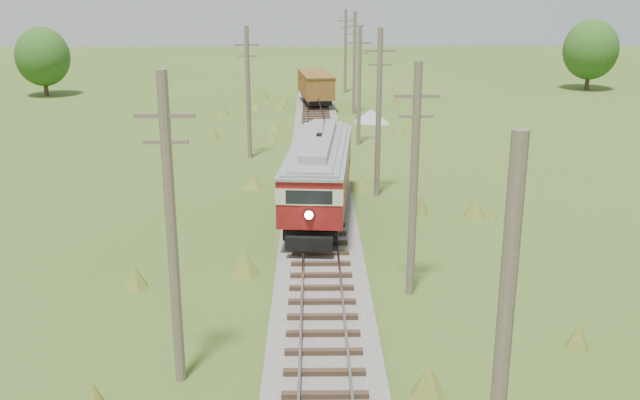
{
  "coord_description": "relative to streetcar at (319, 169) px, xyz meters",
  "views": [
    {
      "loc": [
        -0.33,
        -6.48,
        11.07
      ],
      "look_at": [
        0.0,
        23.26,
        2.08
      ],
      "focal_mm": 40.0,
      "sensor_mm": 36.0,
      "label": 1
    }
  ],
  "objects": [
    {
      "name": "railbed_main",
      "position": [
        0.0,
        7.08,
        -2.37
      ],
      "size": [
        3.6,
        96.0,
        0.57
      ],
      "color": "#605B54",
      "rests_on": "ground"
    },
    {
      "name": "streetcar",
      "position": [
        0.0,
        0.0,
        0.0
      ],
      "size": [
        3.72,
        12.09,
        5.48
      ],
      "rotation": [
        0.0,
        0.0,
        -0.08
      ],
      "color": "black",
      "rests_on": "ground"
    },
    {
      "name": "gondola",
      "position": [
        0.0,
        33.74,
        -0.57
      ],
      "size": [
        3.56,
        8.24,
        2.65
      ],
      "rotation": [
        0.0,
        0.0,
        0.12
      ],
      "color": "black",
      "rests_on": "ground"
    },
    {
      "name": "gravel_pile",
      "position": [
        4.74,
        25.87,
        -2.05
      ],
      "size": [
        3.03,
        3.21,
        1.1
      ],
      "color": "gray",
      "rests_on": "ground"
    },
    {
      "name": "utility_pole_r_1",
      "position": [
        3.1,
        -21.92,
        1.84
      ],
      "size": [
        0.3,
        0.3,
        8.8
      ],
      "color": "brown",
      "rests_on": "ground"
    },
    {
      "name": "utility_pole_r_2",
      "position": [
        3.3,
        -8.92,
        1.86
      ],
      "size": [
        1.6,
        0.3,
        8.6
      ],
      "color": "brown",
      "rests_on": "ground"
    },
    {
      "name": "utility_pole_r_3",
      "position": [
        3.2,
        4.08,
        2.06
      ],
      "size": [
        1.6,
        0.3,
        9.0
      ],
      "color": "brown",
      "rests_on": "ground"
    },
    {
      "name": "utility_pole_r_4",
      "position": [
        3.0,
        17.08,
        1.76
      ],
      "size": [
        1.6,
        0.3,
        8.4
      ],
      "color": "brown",
      "rests_on": "ground"
    },
    {
      "name": "utility_pole_r_5",
      "position": [
        3.4,
        30.08,
        2.01
      ],
      "size": [
        1.6,
        0.3,
        8.9
      ],
      "color": "brown",
      "rests_on": "ground"
    },
    {
      "name": "utility_pole_r_6",
      "position": [
        3.2,
        43.08,
        1.91
      ],
      "size": [
        1.6,
        0.3,
        8.7
      ],
      "color": "brown",
      "rests_on": "ground"
    },
    {
      "name": "utility_pole_l_a",
      "position": [
        -4.2,
        -14.92,
        2.06
      ],
      "size": [
        1.6,
        0.3,
        9.0
      ],
      "color": "brown",
      "rests_on": "ground"
    },
    {
      "name": "utility_pole_l_b",
      "position": [
        -4.5,
        13.08,
        1.86
      ],
      "size": [
        1.6,
        0.3,
        8.6
      ],
      "color": "brown",
      "rests_on": "ground"
    },
    {
      "name": "tree_mid_a",
      "position": [
        -28.0,
        41.08,
        1.46
      ],
      "size": [
        5.46,
        5.46,
        7.03
      ],
      "color": "#38281C",
      "rests_on": "ground"
    },
    {
      "name": "tree_mid_b",
      "position": [
        30.0,
        45.08,
        1.77
      ],
      "size": [
        5.88,
        5.88,
        7.57
      ],
      "color": "#38281C",
      "rests_on": "ground"
    }
  ]
}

